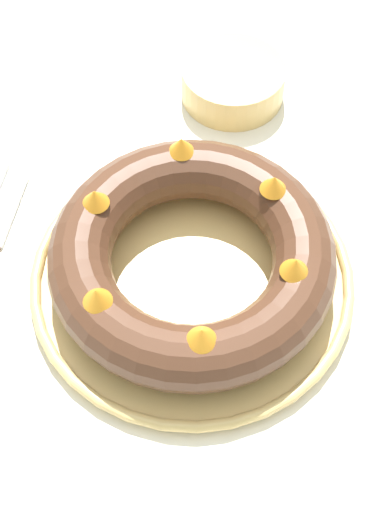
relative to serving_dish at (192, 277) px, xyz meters
name	(u,v)px	position (x,y,z in m)	size (l,w,h in m)	color
ground_plane	(185,479)	(-0.01, -0.01, -0.74)	(8.00, 8.00, 0.00)	brown
dining_table	(180,325)	(-0.01, -0.01, -0.09)	(1.20, 1.21, 0.73)	silver
serving_dish	(192,277)	(0.00, 0.00, 0.00)	(0.35, 0.35, 0.02)	tan
bundt_cake	(192,256)	(0.00, 0.00, 0.04)	(0.30, 0.30, 0.08)	#4C2D1E
side_bowl	(233,82)	(0.00, 0.30, 0.01)	(0.13, 0.13, 0.05)	tan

